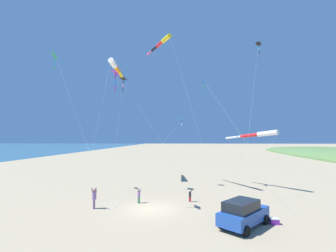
# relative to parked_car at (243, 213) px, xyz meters

# --- Properties ---
(ground_plane) EXTENTS (600.00, 600.00, 0.00)m
(ground_plane) POSITION_rel_parked_car_xyz_m (-6.95, 3.75, -0.95)
(ground_plane) COLOR tan
(parked_car) EXTENTS (4.26, 4.43, 1.85)m
(parked_car) POSITION_rel_parked_car_xyz_m (0.00, 0.00, 0.00)
(parked_car) COLOR #1E479E
(parked_car) RESTS_ON ground_plane
(cooler_box) EXTENTS (0.62, 0.42, 0.42)m
(cooler_box) POSITION_rel_parked_car_xyz_m (2.37, 0.61, -0.74)
(cooler_box) COLOR purple
(cooler_box) RESTS_ON ground_plane
(person_adult_flyer) EXTENTS (0.52, 0.63, 1.91)m
(person_adult_flyer) POSITION_rel_parked_car_xyz_m (-12.00, 3.58, 0.09)
(person_adult_flyer) COLOR #8E6B9E
(person_adult_flyer) RESTS_ON ground_plane
(person_child_green_jacket) EXTENTS (0.38, 0.31, 1.21)m
(person_child_green_jacket) POSITION_rel_parked_car_xyz_m (-3.45, 6.29, -0.29)
(person_child_green_jacket) COLOR #B72833
(person_child_green_jacket) RESTS_ON ground_plane
(person_child_grey_jacket) EXTENTS (0.39, 0.47, 1.41)m
(person_child_grey_jacket) POSITION_rel_parked_car_xyz_m (-8.37, 5.56, -0.19)
(person_child_grey_jacket) COLOR #3D7F51
(person_child_grey_jacket) RESTS_ON ground_plane
(kite_delta_rainbow_low_near) EXTENTS (6.77, 10.35, 8.94)m
(kite_delta_rainbow_low_near) POSITION_rel_parked_car_xyz_m (-4.23, 13.69, 7.73)
(kite_delta_rainbow_low_near) COLOR blue
(kite_delta_rainbow_low_near) RESTS_ON ground_plane
(kite_windsock_small_distant) EXTENTS (1.21, 16.83, 17.73)m
(kite_windsock_small_distant) POSITION_rel_parked_car_xyz_m (-14.01, 17.18, 15.84)
(kite_windsock_small_distant) COLOR white
(kite_windsock_small_distant) RESTS_ON ground_plane
(kite_delta_teal_far_right) EXTENTS (6.44, 12.00, 14.01)m
(kite_delta_teal_far_right) POSITION_rel_parked_car_xyz_m (-1.24, 13.21, 12.69)
(kite_delta_teal_far_right) COLOR blue
(kite_delta_teal_far_right) RESTS_ON ground_plane
(kite_delta_checkered_midright) EXTENTS (8.65, 2.00, 12.27)m
(kite_delta_checkered_midright) POSITION_rel_parked_car_xyz_m (-10.01, 3.08, 10.96)
(kite_delta_checkered_midright) COLOR purple
(kite_delta_checkered_midright) RESTS_ON ground_plane
(kite_delta_red_high_left) EXTENTS (1.15, 6.03, 13.63)m
(kite_delta_red_high_left) POSITION_rel_parked_car_xyz_m (-11.25, 10.53, 12.43)
(kite_delta_red_high_left) COLOR black
(kite_delta_red_high_left) RESTS_ON ground_plane
(kite_windsock_magenta_far_left) EXTENTS (7.55, 13.62, 7.21)m
(kite_windsock_magenta_far_left) POSITION_rel_parked_car_xyz_m (5.15, 12.37, 5.74)
(kite_windsock_magenta_far_left) COLOR white
(kite_windsock_magenta_far_left) RESTS_ON ground_plane
(kite_windsock_long_streamer_right) EXTENTS (8.50, 12.77, 18.64)m
(kite_windsock_long_streamer_right) POSITION_rel_parked_car_xyz_m (-6.86, 11.98, 17.36)
(kite_windsock_long_streamer_right) COLOR yellow
(kite_windsock_long_streamer_right) RESTS_ON ground_plane
(kite_delta_white_trailing) EXTENTS (6.65, 13.42, 19.85)m
(kite_delta_white_trailing) POSITION_rel_parked_car_xyz_m (6.68, 15.69, 18.47)
(kite_delta_white_trailing) COLOR black
(kite_delta_white_trailing) RESTS_ON ground_plane
(kite_delta_striped_overhead) EXTENTS (10.03, 8.09, 16.71)m
(kite_delta_striped_overhead) POSITION_rel_parked_car_xyz_m (-19.64, 10.25, 15.31)
(kite_delta_striped_overhead) COLOR green
(kite_delta_striped_overhead) RESTS_ON ground_plane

